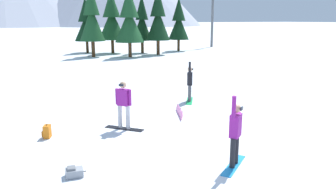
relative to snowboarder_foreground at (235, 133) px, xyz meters
The scene contains 15 objects.
ground_plane 1.58m from the snowboarder_foreground, 86.45° to the left, with size 800.00×800.00×0.00m, color white.
snowboarder_foreground is the anchor object (origin of this frame).
snowboarder_midground 4.60m from the snowboarder_foreground, 113.08° to the left, with size 1.25×1.25×1.77m.
snowboarder_background 7.28m from the snowboarder_foreground, 71.13° to the left, with size 1.02×1.43×1.97m.
loose_snowboard_near_left 5.12m from the snowboarder_foreground, 80.33° to the left, with size 0.65×1.66×0.28m.
backpack_orange 6.32m from the snowboarder_foreground, 135.10° to the left, with size 0.34×0.37×0.47m.
backpack_grey 4.33m from the snowboarder_foreground, 163.74° to the left, with size 0.54×0.36×0.27m.
pine_tree_tall 27.16m from the snowboarder_foreground, 77.72° to the left, with size 3.09×3.09×7.19m.
pine_tree_leaning 31.17m from the snowboarder_foreground, 74.25° to the left, with size 2.30×2.30×6.76m.
pine_tree_twin 31.61m from the snowboarder_foreground, 80.61° to the left, with size 3.15×3.15×7.28m.
pine_tree_slender 33.15m from the snowboarder_foreground, 85.58° to the left, with size 2.79×2.79×6.40m.
pine_tree_young 29.15m from the snowboarder_foreground, 71.04° to the left, with size 2.66×2.66×7.42m.
pine_tree_short 33.32m from the snowboarder_foreground, 66.07° to the left, with size 2.59×2.59×6.57m.
pine_tree_broad 28.55m from the snowboarder_foreground, 85.43° to the left, with size 2.64×2.64×7.61m.
ski_lift_tower 39.94m from the snowboarder_foreground, 58.70° to the left, with size 2.94×0.36×9.43m.
Camera 1 is at (-5.16, -7.98, 3.91)m, focal length 34.79 mm.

